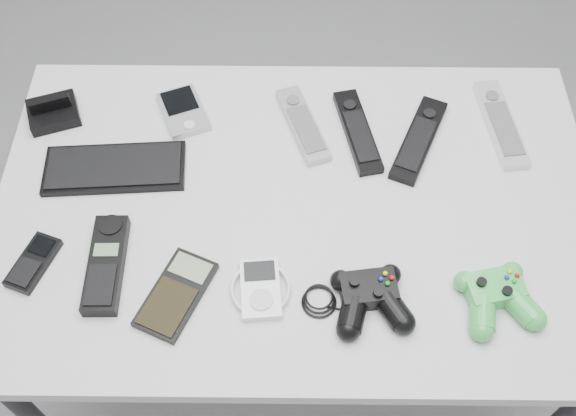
{
  "coord_description": "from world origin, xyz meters",
  "views": [
    {
      "loc": [
        -0.04,
        -0.61,
        1.74
      ],
      "look_at": [
        -0.04,
        0.05,
        0.75
      ],
      "focal_mm": 42.0,
      "sensor_mm": 36.0,
      "label": 1
    }
  ],
  "objects_px": {
    "remote_silver_b": "(501,123)",
    "cordless_handset": "(106,264)",
    "remote_black_a": "(358,131)",
    "calculator": "(176,294)",
    "pda_keyboard": "(115,168)",
    "controller_black": "(370,296)",
    "desk": "(297,224)",
    "remote_silver_a": "(303,124)",
    "mobile_phone": "(33,262)",
    "controller_green": "(497,295)",
    "remote_black_b": "(419,139)",
    "mp3_player": "(261,289)",
    "pda": "(183,111)"
  },
  "relations": [
    {
      "from": "mobile_phone",
      "to": "controller_black",
      "type": "height_order",
      "value": "controller_black"
    },
    {
      "from": "calculator",
      "to": "remote_black_b",
      "type": "bearing_deg",
      "value": 61.31
    },
    {
      "from": "remote_silver_a",
      "to": "controller_green",
      "type": "height_order",
      "value": "controller_green"
    },
    {
      "from": "remote_silver_a",
      "to": "calculator",
      "type": "distance_m",
      "value": 0.42
    },
    {
      "from": "pda",
      "to": "mobile_phone",
      "type": "height_order",
      "value": "same"
    },
    {
      "from": "mp3_player",
      "to": "pda",
      "type": "bearing_deg",
      "value": 108.04
    },
    {
      "from": "remote_black_a",
      "to": "mp3_player",
      "type": "distance_m",
      "value": 0.38
    },
    {
      "from": "mobile_phone",
      "to": "calculator",
      "type": "relative_size",
      "value": 0.7
    },
    {
      "from": "remote_black_a",
      "to": "controller_green",
      "type": "height_order",
      "value": "controller_green"
    },
    {
      "from": "remote_silver_b",
      "to": "remote_silver_a",
      "type": "bearing_deg",
      "value": 173.53
    },
    {
      "from": "desk",
      "to": "mobile_phone",
      "type": "height_order",
      "value": "mobile_phone"
    },
    {
      "from": "pda_keyboard",
      "to": "remote_black_a",
      "type": "distance_m",
      "value": 0.47
    },
    {
      "from": "remote_silver_b",
      "to": "cordless_handset",
      "type": "height_order",
      "value": "cordless_handset"
    },
    {
      "from": "remote_black_b",
      "to": "mp3_player",
      "type": "relative_size",
      "value": 1.97
    },
    {
      "from": "cordless_handset",
      "to": "remote_silver_a",
      "type": "bearing_deg",
      "value": 42.5
    },
    {
      "from": "calculator",
      "to": "controller_green",
      "type": "bearing_deg",
      "value": 23.29
    },
    {
      "from": "remote_silver_b",
      "to": "controller_green",
      "type": "bearing_deg",
      "value": -108.0
    },
    {
      "from": "controller_black",
      "to": "remote_silver_a",
      "type": "bearing_deg",
      "value": 97.98
    },
    {
      "from": "remote_silver_b",
      "to": "controller_black",
      "type": "height_order",
      "value": "controller_black"
    },
    {
      "from": "pda_keyboard",
      "to": "mp3_player",
      "type": "bearing_deg",
      "value": -45.52
    },
    {
      "from": "controller_black",
      "to": "pda",
      "type": "bearing_deg",
      "value": 122.1
    },
    {
      "from": "remote_black_a",
      "to": "controller_black",
      "type": "height_order",
      "value": "controller_black"
    },
    {
      "from": "remote_black_a",
      "to": "controller_black",
      "type": "bearing_deg",
      "value": -102.19
    },
    {
      "from": "desk",
      "to": "mobile_phone",
      "type": "distance_m",
      "value": 0.47
    },
    {
      "from": "remote_black_a",
      "to": "remote_black_b",
      "type": "distance_m",
      "value": 0.12
    },
    {
      "from": "desk",
      "to": "remote_silver_a",
      "type": "height_order",
      "value": "remote_silver_a"
    },
    {
      "from": "pda_keyboard",
      "to": "remote_silver_b",
      "type": "distance_m",
      "value": 0.74
    },
    {
      "from": "pda_keyboard",
      "to": "remote_black_b",
      "type": "relative_size",
      "value": 1.23
    },
    {
      "from": "mp3_player",
      "to": "cordless_handset",
      "type": "bearing_deg",
      "value": 166.01
    },
    {
      "from": "pda",
      "to": "remote_black_b",
      "type": "distance_m",
      "value": 0.46
    },
    {
      "from": "calculator",
      "to": "remote_silver_a",
      "type": "bearing_deg",
      "value": 84.06
    },
    {
      "from": "pda_keyboard",
      "to": "calculator",
      "type": "xyz_separation_m",
      "value": [
        0.14,
        -0.26,
        -0.0
      ]
    },
    {
      "from": "remote_silver_b",
      "to": "controller_black",
      "type": "relative_size",
      "value": 0.99
    },
    {
      "from": "controller_black",
      "to": "cordless_handset",
      "type": "bearing_deg",
      "value": 164.21
    },
    {
      "from": "remote_black_b",
      "to": "calculator",
      "type": "bearing_deg",
      "value": -118.98
    },
    {
      "from": "remote_black_a",
      "to": "remote_silver_b",
      "type": "bearing_deg",
      "value": -8.1
    },
    {
      "from": "pda_keyboard",
      "to": "mp3_player",
      "type": "xyz_separation_m",
      "value": [
        0.28,
        -0.25,
        0.0
      ]
    },
    {
      "from": "cordless_handset",
      "to": "mp3_player",
      "type": "bearing_deg",
      "value": -10.1
    },
    {
      "from": "controller_black",
      "to": "controller_green",
      "type": "xyz_separation_m",
      "value": [
        0.21,
        0.0,
        -0.0
      ]
    },
    {
      "from": "pda",
      "to": "controller_black",
      "type": "distance_m",
      "value": 0.53
    },
    {
      "from": "mobile_phone",
      "to": "controller_green",
      "type": "bearing_deg",
      "value": 15.63
    },
    {
      "from": "remote_black_b",
      "to": "controller_green",
      "type": "distance_m",
      "value": 0.35
    },
    {
      "from": "remote_black_a",
      "to": "calculator",
      "type": "relative_size",
      "value": 1.32
    },
    {
      "from": "mobile_phone",
      "to": "remote_silver_b",
      "type": "bearing_deg",
      "value": 40.73
    },
    {
      "from": "desk",
      "to": "pda",
      "type": "xyz_separation_m",
      "value": [
        -0.23,
        0.22,
        0.07
      ]
    },
    {
      "from": "cordless_handset",
      "to": "calculator",
      "type": "xyz_separation_m",
      "value": [
        0.12,
        -0.05,
        -0.01
      ]
    },
    {
      "from": "mobile_phone",
      "to": "calculator",
      "type": "height_order",
      "value": "mobile_phone"
    },
    {
      "from": "pda_keyboard",
      "to": "remote_silver_b",
      "type": "height_order",
      "value": "remote_silver_b"
    },
    {
      "from": "controller_black",
      "to": "desk",
      "type": "bearing_deg",
      "value": 113.71
    },
    {
      "from": "pda",
      "to": "cordless_handset",
      "type": "height_order",
      "value": "cordless_handset"
    }
  ]
}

